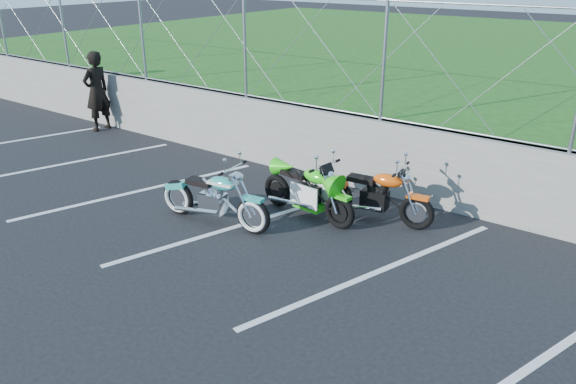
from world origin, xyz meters
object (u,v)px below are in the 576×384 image
Objects in this scene: cruiser_turquoise at (215,200)px; naked_orange at (377,197)px; sportbike_green at (308,193)px; person_standing at (97,91)px.

naked_orange is (1.97, 1.59, -0.00)m from cruiser_turquoise.
naked_orange is at bearing 32.44° from cruiser_turquoise.
sportbike_green reaches higher than naked_orange.
cruiser_turquoise is 1.47m from sportbike_green.
sportbike_green is 7.08m from person_standing.
person_standing reaches higher than cruiser_turquoise.
sportbike_green is (1.02, 1.07, 0.01)m from cruiser_turquoise.
cruiser_turquoise is 1.09× the size of sportbike_green.
cruiser_turquoise reaches higher than naked_orange.
person_standing reaches higher than naked_orange.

